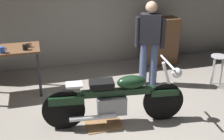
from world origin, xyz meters
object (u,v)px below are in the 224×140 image
at_px(shop_stool, 219,63).
at_px(mug_blue_enamel, 2,50).
at_px(wooden_dresser, 159,41).
at_px(mug_black_matte, 25,47).
at_px(mug_brown_stoneware, 28,45).
at_px(person_standing, 150,41).
at_px(motorcycle, 116,98).

xyz_separation_m(shop_stool, mug_blue_enamel, (-3.96, 0.53, 0.46)).
xyz_separation_m(wooden_dresser, mug_black_matte, (-3.00, -0.88, 0.40)).
bearing_deg(mug_brown_stoneware, wooden_dresser, 14.01).
bearing_deg(mug_brown_stoneware, person_standing, -7.43).
xyz_separation_m(motorcycle, mug_black_matte, (-1.28, 1.32, 0.50)).
distance_m(mug_brown_stoneware, mug_black_matte, 0.16).
bearing_deg(mug_brown_stoneware, mug_black_matte, -109.49).
bearing_deg(shop_stool, mug_blue_enamel, 172.44).
bearing_deg(mug_black_matte, mug_brown_stoneware, 70.51).
height_order(mug_brown_stoneware, mug_black_matte, mug_black_matte).
relative_size(shop_stool, mug_black_matte, 5.34).
distance_m(shop_stool, mug_blue_enamel, 4.02).
relative_size(motorcycle, shop_stool, 3.41).
xyz_separation_m(person_standing, mug_blue_enamel, (-2.67, 0.08, 0.03)).
distance_m(mug_brown_stoneware, mug_blue_enamel, 0.48).
xyz_separation_m(motorcycle, shop_stool, (2.31, 0.74, 0.05)).
bearing_deg(mug_blue_enamel, motorcycle, -37.36).
distance_m(person_standing, mug_blue_enamel, 2.68).
bearing_deg(wooden_dresser, motorcycle, -127.91).
height_order(person_standing, shop_stool, person_standing).
height_order(shop_stool, wooden_dresser, wooden_dresser).
bearing_deg(motorcycle, mug_black_matte, 140.50).
height_order(wooden_dresser, mug_black_matte, wooden_dresser).
relative_size(shop_stool, mug_brown_stoneware, 6.10).
bearing_deg(mug_black_matte, mug_blue_enamel, -170.75).
distance_m(person_standing, mug_black_matte, 2.30).
relative_size(shop_stool, wooden_dresser, 0.58).
bearing_deg(motorcycle, mug_blue_enamel, 149.20).
bearing_deg(person_standing, motorcycle, 74.76).
bearing_deg(mug_black_matte, motorcycle, -46.06).
bearing_deg(mug_black_matte, wooden_dresser, 16.43).
relative_size(person_standing, mug_blue_enamel, 13.46).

